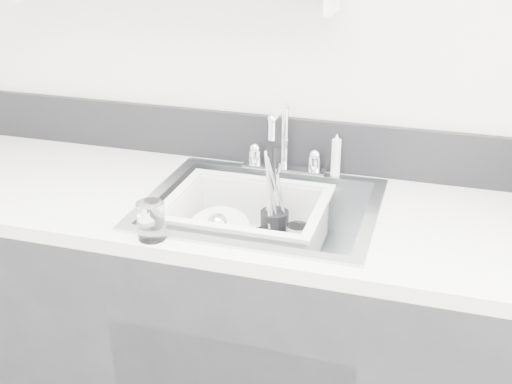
% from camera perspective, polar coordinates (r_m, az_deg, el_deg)
% --- Properties ---
extents(counter_run, '(3.20, 0.62, 0.92)m').
position_cam_1_polar(counter_run, '(2.02, 0.42, -12.97)').
color(counter_run, black).
rests_on(counter_run, ground).
extents(backsplash, '(3.20, 0.02, 0.16)m').
position_cam_1_polar(backsplash, '(2.01, 2.87, 4.44)').
color(backsplash, black).
rests_on(backsplash, counter_run).
extents(sink, '(0.64, 0.52, 0.20)m').
position_cam_1_polar(sink, '(1.82, 0.46, -3.68)').
color(sink, silver).
rests_on(sink, counter_run).
extents(faucet, '(0.26, 0.18, 0.23)m').
position_cam_1_polar(faucet, '(1.97, 2.48, 3.40)').
color(faucet, silver).
rests_on(faucet, counter_run).
extents(side_sprayer, '(0.03, 0.03, 0.14)m').
position_cam_1_polar(side_sprayer, '(1.95, 7.13, 3.26)').
color(side_sprayer, white).
rests_on(side_sprayer, counter_run).
extents(wash_tub, '(0.52, 0.46, 0.17)m').
position_cam_1_polar(wash_tub, '(1.84, -0.86, -3.13)').
color(wash_tub, white).
rests_on(wash_tub, sink).
extents(plate_stack, '(0.23, 0.23, 0.09)m').
position_cam_1_polar(plate_stack, '(1.87, -3.15, -4.29)').
color(plate_stack, white).
rests_on(plate_stack, wash_tub).
extents(utensil_cup, '(0.08, 0.08, 0.28)m').
position_cam_1_polar(utensil_cup, '(1.87, 1.65, -2.94)').
color(utensil_cup, black).
rests_on(utensil_cup, wash_tub).
extents(ladle, '(0.28, 0.19, 0.07)m').
position_cam_1_polar(ladle, '(1.86, -1.94, -4.00)').
color(ladle, silver).
rests_on(ladle, wash_tub).
extents(tumbler_in_tub, '(0.08, 0.08, 0.09)m').
position_cam_1_polar(tumbler_in_tub, '(1.83, 3.71, -4.26)').
color(tumbler_in_tub, white).
rests_on(tumbler_in_tub, wash_tub).
extents(tumbler_counter, '(0.09, 0.09, 0.10)m').
position_cam_1_polar(tumbler_counter, '(1.60, -9.31, -2.54)').
color(tumbler_counter, white).
rests_on(tumbler_counter, counter_run).
extents(bowl_small, '(0.11, 0.11, 0.03)m').
position_cam_1_polar(bowl_small, '(1.77, 2.83, -6.32)').
color(bowl_small, white).
rests_on(bowl_small, wash_tub).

